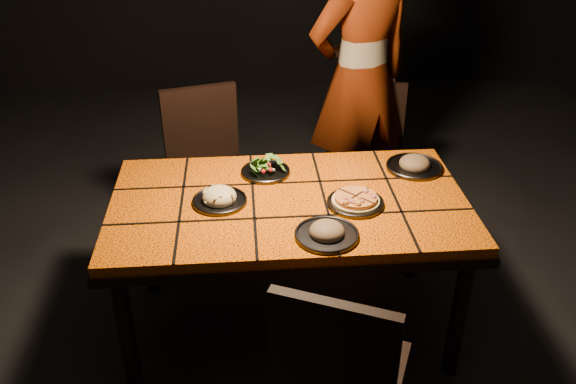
{
  "coord_description": "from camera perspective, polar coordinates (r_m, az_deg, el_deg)",
  "views": [
    {
      "loc": [
        -0.2,
        -2.35,
        2.15
      ],
      "look_at": [
        -0.01,
        -0.06,
        0.82
      ],
      "focal_mm": 38.0,
      "sensor_mm": 36.0,
      "label": 1
    }
  ],
  "objects": [
    {
      "name": "plate_salad",
      "position": [
        2.94,
        -2.12,
        2.19
      ],
      "size": [
        0.24,
        0.24,
        0.07
      ],
      "color": "#3C3B41",
      "rests_on": "dining_table"
    },
    {
      "name": "chair_near",
      "position": [
        2.23,
        4.73,
        -16.53
      ],
      "size": [
        0.56,
        0.56,
        0.94
      ],
      "rotation": [
        0.0,
        0.0,
        2.72
      ],
      "color": "black",
      "rests_on": "ground"
    },
    {
      "name": "diner",
      "position": [
        3.62,
        6.79,
        10.39
      ],
      "size": [
        0.81,
        0.69,
        1.89
      ],
      "primitive_type": "imported",
      "rotation": [
        0.0,
        0.0,
        3.55
      ],
      "color": "brown",
      "rests_on": "ground"
    },
    {
      "name": "plate_pizza",
      "position": [
        2.71,
        6.34,
        -0.86
      ],
      "size": [
        0.3,
        0.3,
        0.04
      ],
      "color": "#3C3B41",
      "rests_on": "dining_table"
    },
    {
      "name": "room_shell",
      "position": [
        2.44,
        0.1,
        14.61
      ],
      "size": [
        6.04,
        7.04,
        3.08
      ],
      "color": "black",
      "rests_on": "ground"
    },
    {
      "name": "dining_table",
      "position": [
        2.78,
        0.08,
        -2.07
      ],
      "size": [
        1.62,
        0.92,
        0.75
      ],
      "color": "orange",
      "rests_on": "ground"
    },
    {
      "name": "plate_pasta",
      "position": [
        2.72,
        -6.43,
        -0.59
      ],
      "size": [
        0.24,
        0.24,
        0.08
      ],
      "color": "#3C3B41",
      "rests_on": "dining_table"
    },
    {
      "name": "chair_far_left",
      "position": [
        3.55,
        -7.62,
        2.95
      ],
      "size": [
        0.53,
        0.53,
        0.96
      ],
      "rotation": [
        0.0,
        0.0,
        0.26
      ],
      "color": "black",
      "rests_on": "ground"
    },
    {
      "name": "chair_far_right",
      "position": [
        3.84,
        7.71,
        4.4
      ],
      "size": [
        0.48,
        0.48,
        0.88
      ],
      "rotation": [
        0.0,
        0.0,
        -0.23
      ],
      "color": "black",
      "rests_on": "ground"
    },
    {
      "name": "plate_mushroom_a",
      "position": [
        2.48,
        3.66,
        -3.74
      ],
      "size": [
        0.27,
        0.27,
        0.09
      ],
      "color": "#3C3B41",
      "rests_on": "dining_table"
    },
    {
      "name": "plate_mushroom_b",
      "position": [
        3.05,
        11.76,
        2.58
      ],
      "size": [
        0.28,
        0.28,
        0.09
      ],
      "color": "#3C3B41",
      "rests_on": "dining_table"
    }
  ]
}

